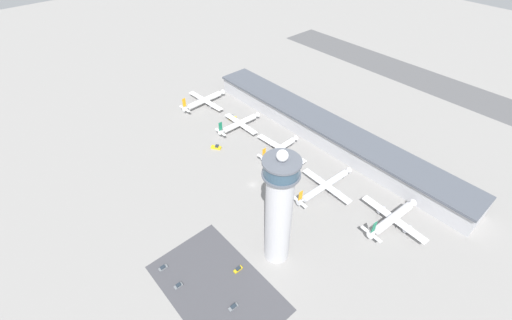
{
  "coord_description": "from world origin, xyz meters",
  "views": [
    {
      "loc": [
        114.8,
        -98.69,
        147.77
      ],
      "look_at": [
        -6.85,
        8.96,
        10.75
      ],
      "focal_mm": 24.0,
      "sensor_mm": 36.0,
      "label": 1
    }
  ],
  "objects_px": {
    "airplane_gate_delta": "(325,186)",
    "car_red_hatchback": "(163,268)",
    "control_tower": "(279,210)",
    "airplane_gate_charlie": "(280,148)",
    "airplane_gate_alpha": "(204,100)",
    "service_truck_fuel": "(216,147)",
    "service_truck_catering": "(233,118)",
    "service_truck_baggage": "(281,150)",
    "airplane_gate_echo": "(393,218)",
    "airplane_gate_bravo": "(240,123)",
    "car_grey_coupe": "(178,286)",
    "car_green_van": "(233,307)",
    "car_maroon_suv": "(238,269)"
  },
  "relations": [
    {
      "from": "service_truck_fuel",
      "to": "car_green_van",
      "type": "xyz_separation_m",
      "value": [
        97.21,
        -62.4,
        -0.46
      ]
    },
    {
      "from": "control_tower",
      "to": "airplane_gate_echo",
      "type": "relative_size",
      "value": 1.66
    },
    {
      "from": "airplane_gate_bravo",
      "to": "airplane_gate_echo",
      "type": "height_order",
      "value": "airplane_gate_echo"
    },
    {
      "from": "airplane_gate_charlie",
      "to": "service_truck_baggage",
      "type": "relative_size",
      "value": 5.04
    },
    {
      "from": "airplane_gate_alpha",
      "to": "service_truck_fuel",
      "type": "height_order",
      "value": "airplane_gate_alpha"
    },
    {
      "from": "airplane_gate_echo",
      "to": "car_red_hatchback",
      "type": "height_order",
      "value": "airplane_gate_echo"
    },
    {
      "from": "car_green_van",
      "to": "service_truck_baggage",
      "type": "bearing_deg",
      "value": 124.76
    },
    {
      "from": "airplane_gate_bravo",
      "to": "car_grey_coupe",
      "type": "height_order",
      "value": "airplane_gate_bravo"
    },
    {
      "from": "airplane_gate_alpha",
      "to": "airplane_gate_bravo",
      "type": "xyz_separation_m",
      "value": [
        45.32,
        0.33,
        0.08
      ]
    },
    {
      "from": "airplane_gate_charlie",
      "to": "airplane_gate_alpha",
      "type": "bearing_deg",
      "value": -178.64
    },
    {
      "from": "airplane_gate_alpha",
      "to": "car_red_hatchback",
      "type": "bearing_deg",
      "value": -42.53
    },
    {
      "from": "airplane_gate_charlie",
      "to": "service_truck_baggage",
      "type": "distance_m",
      "value": 3.95
    },
    {
      "from": "service_truck_catering",
      "to": "service_truck_fuel",
      "type": "xyz_separation_m",
      "value": [
        21.82,
        -31.84,
        -0.1
      ]
    },
    {
      "from": "service_truck_baggage",
      "to": "car_grey_coupe",
      "type": "distance_m",
      "value": 114.43
    },
    {
      "from": "airplane_gate_echo",
      "to": "service_truck_fuel",
      "type": "bearing_deg",
      "value": -164.93
    },
    {
      "from": "airplane_gate_echo",
      "to": "service_truck_catering",
      "type": "relative_size",
      "value": 6.53
    },
    {
      "from": "control_tower",
      "to": "airplane_gate_charlie",
      "type": "xyz_separation_m",
      "value": [
        -56.4,
        58.33,
        -28.67
      ]
    },
    {
      "from": "airplane_gate_delta",
      "to": "car_maroon_suv",
      "type": "relative_size",
      "value": 9.47
    },
    {
      "from": "car_grey_coupe",
      "to": "car_red_hatchback",
      "type": "distance_m",
      "value": 13.1
    },
    {
      "from": "car_green_van",
      "to": "airplane_gate_delta",
      "type": "bearing_deg",
      "value": 103.17
    },
    {
      "from": "airplane_gate_delta",
      "to": "control_tower",
      "type": "bearing_deg",
      "value": -76.64
    },
    {
      "from": "airplane_gate_alpha",
      "to": "airplane_gate_bravo",
      "type": "height_order",
      "value": "airplane_gate_alpha"
    },
    {
      "from": "control_tower",
      "to": "airplane_gate_delta",
      "type": "bearing_deg",
      "value": 103.36
    },
    {
      "from": "airplane_gate_alpha",
      "to": "service_truck_fuel",
      "type": "bearing_deg",
      "value": -27.32
    },
    {
      "from": "control_tower",
      "to": "airplane_gate_delta",
      "type": "xyz_separation_m",
      "value": [
        -12.55,
        52.84,
        -28.36
      ]
    },
    {
      "from": "airplane_gate_echo",
      "to": "car_red_hatchback",
      "type": "bearing_deg",
      "value": -118.49
    },
    {
      "from": "service_truck_fuel",
      "to": "airplane_gate_echo",
      "type": "bearing_deg",
      "value": 15.07
    },
    {
      "from": "airplane_gate_charlie",
      "to": "airplane_gate_delta",
      "type": "height_order",
      "value": "airplane_gate_delta"
    },
    {
      "from": "car_grey_coupe",
      "to": "car_red_hatchback",
      "type": "relative_size",
      "value": 0.93
    },
    {
      "from": "control_tower",
      "to": "car_grey_coupe",
      "type": "xyz_separation_m",
      "value": [
        -17.15,
        -46.67,
        -32.24
      ]
    },
    {
      "from": "airplane_gate_bravo",
      "to": "car_maroon_suv",
      "type": "height_order",
      "value": "airplane_gate_bravo"
    },
    {
      "from": "service_truck_baggage",
      "to": "car_maroon_suv",
      "type": "height_order",
      "value": "service_truck_baggage"
    },
    {
      "from": "service_truck_catering",
      "to": "car_green_van",
      "type": "bearing_deg",
      "value": -38.37
    },
    {
      "from": "service_truck_fuel",
      "to": "car_red_hatchback",
      "type": "height_order",
      "value": "service_truck_fuel"
    },
    {
      "from": "airplane_gate_bravo",
      "to": "airplane_gate_delta",
      "type": "relative_size",
      "value": 0.82
    },
    {
      "from": "control_tower",
      "to": "airplane_gate_alpha",
      "type": "distance_m",
      "value": 156.36
    },
    {
      "from": "airplane_gate_charlie",
      "to": "car_green_van",
      "type": "xyz_separation_m",
      "value": [
        64.12,
        -92.14,
        -3.63
      ]
    },
    {
      "from": "car_green_van",
      "to": "car_maroon_suv",
      "type": "bearing_deg",
      "value": 134.41
    },
    {
      "from": "airplane_gate_charlie",
      "to": "car_red_hatchback",
      "type": "xyz_separation_m",
      "value": [
        26.16,
        -105.55,
        -3.57
      ]
    },
    {
      "from": "control_tower",
      "to": "car_green_van",
      "type": "height_order",
      "value": "control_tower"
    },
    {
      "from": "car_red_hatchback",
      "to": "service_truck_baggage",
      "type": "bearing_deg",
      "value": 104.29
    },
    {
      "from": "service_truck_fuel",
      "to": "car_green_van",
      "type": "bearing_deg",
      "value": -32.7
    },
    {
      "from": "airplane_gate_alpha",
      "to": "car_green_van",
      "type": "distance_m",
      "value": 175.67
    },
    {
      "from": "airplane_gate_delta",
      "to": "car_red_hatchback",
      "type": "distance_m",
      "value": 101.69
    },
    {
      "from": "car_green_van",
      "to": "control_tower",
      "type": "bearing_deg",
      "value": 102.87
    },
    {
      "from": "airplane_gate_alpha",
      "to": "car_grey_coupe",
      "type": "xyz_separation_m",
      "value": [
        125.9,
        -102.93,
        -3.63
      ]
    },
    {
      "from": "airplane_gate_charlie",
      "to": "service_truck_catering",
      "type": "distance_m",
      "value": 55.04
    },
    {
      "from": "airplane_gate_charlie",
      "to": "car_grey_coupe",
      "type": "distance_m",
      "value": 112.14
    },
    {
      "from": "service_truck_fuel",
      "to": "car_maroon_suv",
      "type": "distance_m",
      "value": 97.27
    },
    {
      "from": "service_truck_baggage",
      "to": "car_red_hatchback",
      "type": "bearing_deg",
      "value": -75.71
    }
  ]
}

